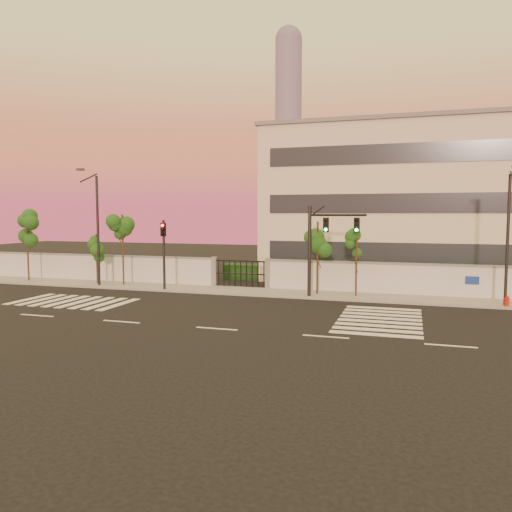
# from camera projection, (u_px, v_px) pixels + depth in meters

# --- Properties ---
(ground) EXTENTS (120.00, 120.00, 0.00)m
(ground) POSITION_uv_depth(u_px,v_px,m) (217.00, 329.00, 22.79)
(ground) COLOR black
(ground) RESTS_ON ground
(sidewalk) EXTENTS (60.00, 3.00, 0.15)m
(sidewalk) POSITION_uv_depth(u_px,v_px,m) (276.00, 293.00, 32.77)
(sidewalk) COLOR gray
(sidewalk) RESTS_ON ground
(perimeter_wall) EXTENTS (60.00, 0.36, 2.20)m
(perimeter_wall) POSITION_uv_depth(u_px,v_px,m) (284.00, 275.00, 34.09)
(perimeter_wall) COLOR silver
(perimeter_wall) RESTS_ON ground
(hedge_row) EXTENTS (41.00, 4.25, 1.80)m
(hedge_row) POSITION_uv_depth(u_px,v_px,m) (307.00, 275.00, 36.40)
(hedge_row) COLOR #103814
(hedge_row) RESTS_ON ground
(institutional_building) EXTENTS (24.40, 12.40, 12.25)m
(institutional_building) POSITION_uv_depth(u_px,v_px,m) (420.00, 203.00, 40.52)
(institutional_building) COLOR beige
(institutional_building) RESTS_ON ground
(distant_skyscraper) EXTENTS (16.00, 16.00, 118.00)m
(distant_skyscraper) POSITION_uv_depth(u_px,v_px,m) (288.00, 121.00, 303.22)
(distant_skyscraper) COLOR slate
(distant_skyscraper) RESTS_ON ground
(road_markings) EXTENTS (57.00, 7.62, 0.02)m
(road_markings) POSITION_uv_depth(u_px,v_px,m) (216.00, 311.00, 26.84)
(road_markings) COLOR silver
(road_markings) RESTS_ON ground
(street_tree_a) EXTENTS (1.61, 1.28, 5.54)m
(street_tree_a) POSITION_uv_depth(u_px,v_px,m) (27.00, 229.00, 38.00)
(street_tree_a) COLOR #382314
(street_tree_a) RESTS_ON ground
(street_tree_b) EXTENTS (1.34, 1.06, 3.77)m
(street_tree_b) POSITION_uv_depth(u_px,v_px,m) (97.00, 248.00, 36.44)
(street_tree_b) COLOR #382314
(street_tree_b) RESTS_ON ground
(street_tree_c) EXTENTS (1.54, 1.23, 5.20)m
(street_tree_c) POSITION_uv_depth(u_px,v_px,m) (123.00, 234.00, 35.72)
(street_tree_c) COLOR #382314
(street_tree_c) RESTS_ON ground
(street_tree_d) EXTENTS (1.53, 1.22, 4.76)m
(street_tree_d) POSITION_uv_depth(u_px,v_px,m) (318.00, 241.00, 31.64)
(street_tree_d) COLOR #382314
(street_tree_d) RESTS_ON ground
(street_tree_e) EXTENTS (1.31, 1.04, 4.64)m
(street_tree_e) POSITION_uv_depth(u_px,v_px,m) (357.00, 244.00, 30.75)
(street_tree_e) COLOR #382314
(street_tree_e) RESTS_ON ground
(traffic_signal_main) EXTENTS (3.58, 1.06, 5.73)m
(traffic_signal_main) POSITION_uv_depth(u_px,v_px,m) (321.00, 240.00, 30.53)
(traffic_signal_main) COLOR black
(traffic_signal_main) RESTS_ON ground
(traffic_signal_secondary) EXTENTS (0.38, 0.35, 4.84)m
(traffic_signal_secondary) POSITION_uv_depth(u_px,v_px,m) (164.00, 246.00, 33.61)
(traffic_signal_secondary) COLOR black
(traffic_signal_secondary) RESTS_ON ground
(streetlight_west) EXTENTS (0.50, 2.00, 8.29)m
(streetlight_west) POSITION_uv_depth(u_px,v_px,m) (96.00, 225.00, 35.28)
(streetlight_west) COLOR black
(streetlight_west) RESTS_ON ground
(streetlight_east) EXTENTS (0.46, 1.87, 7.78)m
(streetlight_east) POSITION_uv_depth(u_px,v_px,m) (508.00, 233.00, 27.48)
(streetlight_east) COLOR black
(streetlight_east) RESTS_ON ground
(fire_hydrant) EXTENTS (0.30, 0.29, 0.77)m
(fire_hydrant) POSITION_uv_depth(u_px,v_px,m) (507.00, 302.00, 27.52)
(fire_hydrant) COLOR red
(fire_hydrant) RESTS_ON ground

